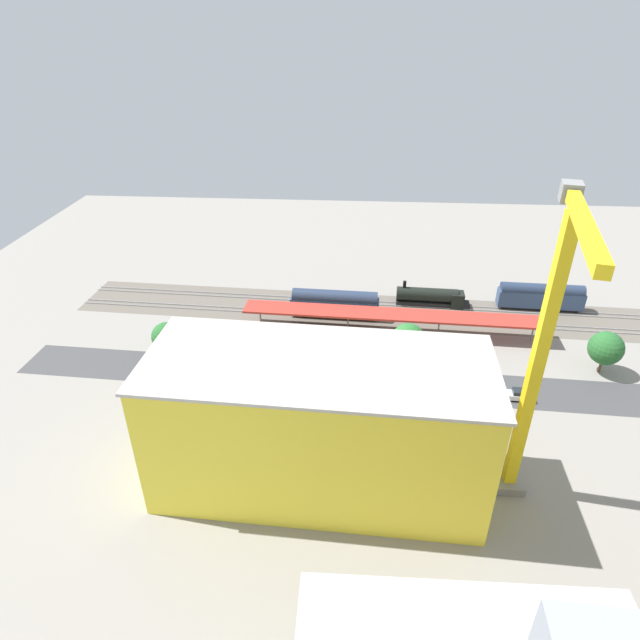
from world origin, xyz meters
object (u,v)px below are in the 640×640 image
platform_canopy_near (394,315)px  street_tree_4 (166,337)px  construction_building (318,426)px  box_truck_0 (290,403)px  street_tree_3 (606,348)px  freight_coach_far (335,303)px  street_tree_2 (423,344)px  parked_car_4 (331,390)px  parked_car_3 (381,392)px  parked_car_5 (289,386)px  traffic_light (314,343)px  street_tree_1 (408,340)px  parked_car_0 (519,395)px  tower_crane (543,349)px  parked_car_2 (424,393)px  passenger_coach (541,296)px  parked_car_1 (473,395)px  parked_car_6 (244,387)px  street_tree_5 (232,337)px  locomotive (433,297)px  street_tree_0 (178,334)px

platform_canopy_near → street_tree_4: size_ratio=7.80×
construction_building → box_truck_0: (5.27, -13.38, -7.35)m
box_truck_0 → street_tree_3: (-51.69, -14.28, 3.02)m
freight_coach_far → street_tree_2: size_ratio=2.74×
parked_car_4 → parked_car_3: bearing=-179.6°
freight_coach_far → parked_car_5: freight_coach_far is taller
traffic_light → street_tree_1: bearing=179.1°
parked_car_0 → tower_crane: tower_crane is taller
parked_car_2 → street_tree_3: bearing=-163.7°
parked_car_0 → traffic_light: size_ratio=0.66×
parked_car_5 → traffic_light: (-3.40, -7.96, 3.49)m
parked_car_0 → parked_car_2: (15.08, 0.30, -0.03)m
parked_car_4 → street_tree_1: 15.94m
passenger_coach → parked_car_1: 37.13m
parked_car_3 → construction_building: size_ratio=0.12×
parked_car_1 → street_tree_1: 13.85m
parked_car_6 → parked_car_4: bearing=-179.6°
tower_crane → street_tree_5: size_ratio=5.03×
locomotive → street_tree_1: bearing=73.0°
parked_car_3 → street_tree_0: street_tree_0 is taller
passenger_coach → parked_car_1: size_ratio=4.27×
platform_canopy_near → parked_car_6: platform_canopy_near is taller
parked_car_4 → parked_car_6: (14.12, 0.10, -0.00)m
parked_car_6 → tower_crane: size_ratio=0.11×
parked_car_5 → box_truck_0: 5.77m
locomotive → parked_car_0: 32.92m
street_tree_3 → traffic_light: 49.22m
parked_car_6 → platform_canopy_near: bearing=-141.0°
platform_canopy_near → parked_car_3: 20.52m
platform_canopy_near → street_tree_1: size_ratio=6.82×
box_truck_0 → parked_car_4: bearing=-141.3°
platform_canopy_near → parked_car_3: platform_canopy_near is taller
parked_car_2 → parked_car_0: bearing=-178.8°
parked_car_2 → box_truck_0: box_truck_0 is taller
passenger_coach → parked_car_2: (26.95, 31.58, -2.20)m
platform_canopy_near → traffic_light: (14.39, 11.36, 0.22)m
parked_car_6 → street_tree_4: bearing=-28.1°
parked_car_3 → street_tree_2: (-7.34, -9.28, 3.53)m
parked_car_5 → parked_car_6: size_ratio=1.16×
parked_car_1 → street_tree_2: (7.32, -9.01, 3.60)m
parked_car_1 → traffic_light: traffic_light is taller
platform_canopy_near → construction_building: construction_building is taller
locomotive → traffic_light: (23.31, 23.28, 2.34)m
parked_car_6 → tower_crane: tower_crane is taller
parked_car_0 → tower_crane: bearing=71.9°
platform_canopy_near → passenger_coach: passenger_coach is taller
street_tree_4 → street_tree_5: size_ratio=0.97×
passenger_coach → freight_coach_far: freight_coach_far is taller
street_tree_0 → traffic_light: street_tree_0 is taller
box_truck_0 → traffic_light: bearing=-100.4°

